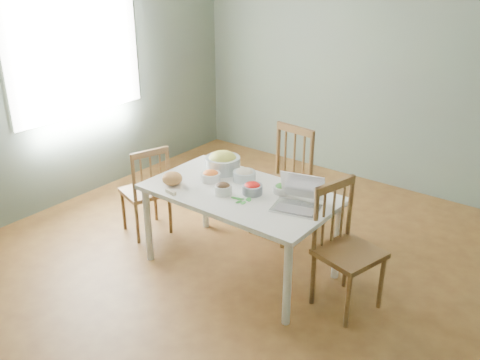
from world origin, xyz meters
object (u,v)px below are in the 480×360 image
Objects in this scene: bread_boule at (172,178)px; laptop at (297,195)px; chair_far at (280,184)px; bowl_squash at (223,162)px; chair_right at (350,250)px; dining_table at (240,231)px; chair_left at (145,189)px.

laptop reaches higher than bread_boule.
chair_far is 0.97m from laptop.
chair_far is 0.62m from bowl_squash.
chair_far is 1.07m from bread_boule.
chair_far is 1.20m from chair_right.
chair_right reaches higher than bread_boule.
chair_far reaches higher than chair_right.
chair_far is 6.15× the size of bread_boule.
chair_far reaches higher than laptop.
dining_table is 4.42× the size of laptop.
chair_right reaches higher than bowl_squash.
bowl_squash is at bearing 72.62° from bread_boule.
bread_boule is (-0.52, -0.23, 0.42)m from dining_table.
dining_table is at bearing 109.42° from chair_right.
dining_table is at bearing 24.13° from bread_boule.
bread_boule is (-1.48, -0.31, 0.29)m from chair_right.
dining_table is at bearing 110.00° from chair_left.
dining_table is 5.06× the size of bowl_squash.
chair_left reaches higher than dining_table.
bowl_squash is at bearing 147.26° from dining_table.
chair_right reaches higher than chair_left.
dining_table is 0.71m from bread_boule.
laptop is (0.90, -0.23, 0.03)m from bowl_squash.
chair_right is at bearing 111.29° from chair_left.
chair_far is at bearing 143.70° from chair_left.
chair_left is at bearing 107.94° from chair_right.
chair_far is 1.06× the size of chair_right.
laptop reaches higher than bowl_squash.
laptop reaches higher than dining_table.
dining_table is 9.19× the size of bread_boule.
bowl_squash is at bearing 97.72° from chair_right.
chair_left is 2.92× the size of bowl_squash.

